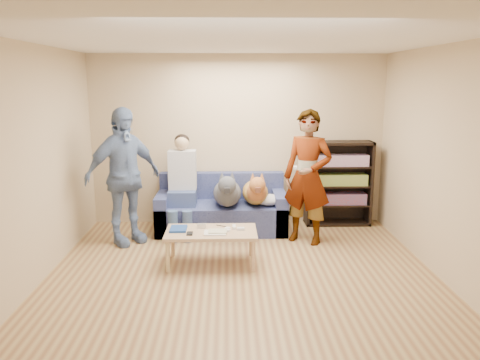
{
  "coord_description": "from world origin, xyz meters",
  "views": [
    {
      "loc": [
        -0.16,
        -4.68,
        2.2
      ],
      "look_at": [
        0.0,
        1.2,
        0.95
      ],
      "focal_mm": 35.0,
      "sensor_mm": 36.0,
      "label": 1
    }
  ],
  "objects_px": {
    "notebook_blue": "(178,229)",
    "sofa": "(222,211)",
    "dog_tan": "(256,191)",
    "bookshelf": "(338,181)",
    "person_seated": "(182,181)",
    "person_standing_right": "(308,177)",
    "dog_gray": "(227,192)",
    "person_standing_left": "(123,177)",
    "coffee_table": "(211,234)",
    "camera_silver": "(202,226)"
  },
  "relations": [
    {
      "from": "notebook_blue",
      "to": "sofa",
      "type": "height_order",
      "value": "sofa"
    },
    {
      "from": "dog_tan",
      "to": "bookshelf",
      "type": "bearing_deg",
      "value": 16.31
    },
    {
      "from": "person_seated",
      "to": "sofa",
      "type": "bearing_deg",
      "value": 12.51
    },
    {
      "from": "person_standing_right",
      "to": "dog_gray",
      "type": "distance_m",
      "value": 1.18
    },
    {
      "from": "person_standing_left",
      "to": "coffee_table",
      "type": "relative_size",
      "value": 1.7
    },
    {
      "from": "camera_silver",
      "to": "notebook_blue",
      "type": "bearing_deg",
      "value": -165.96
    },
    {
      "from": "person_standing_right",
      "to": "dog_tan",
      "type": "bearing_deg",
      "value": 177.08
    },
    {
      "from": "coffee_table",
      "to": "sofa",
      "type": "bearing_deg",
      "value": 85.24
    },
    {
      "from": "camera_silver",
      "to": "dog_tan",
      "type": "height_order",
      "value": "dog_tan"
    },
    {
      "from": "bookshelf",
      "to": "coffee_table",
      "type": "bearing_deg",
      "value": -140.31
    },
    {
      "from": "notebook_blue",
      "to": "bookshelf",
      "type": "bearing_deg",
      "value": 33.61
    },
    {
      "from": "person_standing_left",
      "to": "camera_silver",
      "type": "relative_size",
      "value": 16.99
    },
    {
      "from": "person_standing_left",
      "to": "person_seated",
      "type": "distance_m",
      "value": 0.88
    },
    {
      "from": "person_standing_left",
      "to": "bookshelf",
      "type": "height_order",
      "value": "person_standing_left"
    },
    {
      "from": "bookshelf",
      "to": "person_standing_left",
      "type": "bearing_deg",
      "value": -165.83
    },
    {
      "from": "dog_tan",
      "to": "bookshelf",
      "type": "relative_size",
      "value": 0.88
    },
    {
      "from": "person_seated",
      "to": "coffee_table",
      "type": "relative_size",
      "value": 1.34
    },
    {
      "from": "person_standing_left",
      "to": "dog_tan",
      "type": "relative_size",
      "value": 1.63
    },
    {
      "from": "camera_silver",
      "to": "dog_tan",
      "type": "bearing_deg",
      "value": 56.03
    },
    {
      "from": "person_standing_left",
      "to": "notebook_blue",
      "type": "xyz_separation_m",
      "value": [
        0.81,
        -0.75,
        -0.5
      ]
    },
    {
      "from": "person_standing_left",
      "to": "notebook_blue",
      "type": "height_order",
      "value": "person_standing_left"
    },
    {
      "from": "coffee_table",
      "to": "dog_tan",
      "type": "bearing_deg",
      "value": 63.11
    },
    {
      "from": "notebook_blue",
      "to": "dog_tan",
      "type": "bearing_deg",
      "value": 48.82
    },
    {
      "from": "camera_silver",
      "to": "person_seated",
      "type": "xyz_separation_m",
      "value": [
        -0.34,
        1.11,
        0.33
      ]
    },
    {
      "from": "camera_silver",
      "to": "person_seated",
      "type": "height_order",
      "value": "person_seated"
    },
    {
      "from": "camera_silver",
      "to": "dog_gray",
      "type": "height_order",
      "value": "dog_gray"
    },
    {
      "from": "dog_gray",
      "to": "dog_tan",
      "type": "xyz_separation_m",
      "value": [
        0.42,
        0.09,
        -0.02
      ]
    },
    {
      "from": "dog_gray",
      "to": "dog_tan",
      "type": "distance_m",
      "value": 0.43
    },
    {
      "from": "person_seated",
      "to": "dog_gray",
      "type": "relative_size",
      "value": 1.18
    },
    {
      "from": "dog_tan",
      "to": "bookshelf",
      "type": "distance_m",
      "value": 1.36
    },
    {
      "from": "person_standing_right",
      "to": "camera_silver",
      "type": "distance_m",
      "value": 1.62
    },
    {
      "from": "notebook_blue",
      "to": "bookshelf",
      "type": "height_order",
      "value": "bookshelf"
    },
    {
      "from": "person_standing_left",
      "to": "camera_silver",
      "type": "bearing_deg",
      "value": -72.91
    },
    {
      "from": "person_standing_left",
      "to": "bookshelf",
      "type": "distance_m",
      "value": 3.23
    },
    {
      "from": "person_standing_right",
      "to": "dog_gray",
      "type": "xyz_separation_m",
      "value": [
        -1.09,
        0.35,
        -0.28
      ]
    },
    {
      "from": "person_standing_right",
      "to": "notebook_blue",
      "type": "relative_size",
      "value": 7.06
    },
    {
      "from": "person_standing_left",
      "to": "bookshelf",
      "type": "bearing_deg",
      "value": -26.71
    },
    {
      "from": "person_standing_right",
      "to": "coffee_table",
      "type": "xyz_separation_m",
      "value": [
        -1.29,
        -0.77,
        -0.54
      ]
    },
    {
      "from": "person_seated",
      "to": "bookshelf",
      "type": "bearing_deg",
      "value": 8.64
    },
    {
      "from": "camera_silver",
      "to": "bookshelf",
      "type": "relative_size",
      "value": 0.08
    },
    {
      "from": "person_standing_right",
      "to": "dog_tan",
      "type": "height_order",
      "value": "person_standing_right"
    },
    {
      "from": "notebook_blue",
      "to": "coffee_table",
      "type": "distance_m",
      "value": 0.41
    },
    {
      "from": "sofa",
      "to": "dog_tan",
      "type": "distance_m",
      "value": 0.62
    },
    {
      "from": "person_standing_right",
      "to": "person_standing_left",
      "type": "bearing_deg",
      "value": -150.89
    },
    {
      "from": "dog_gray",
      "to": "dog_tan",
      "type": "bearing_deg",
      "value": 12.2
    },
    {
      "from": "notebook_blue",
      "to": "camera_silver",
      "type": "distance_m",
      "value": 0.29
    },
    {
      "from": "dog_gray",
      "to": "bookshelf",
      "type": "distance_m",
      "value": 1.78
    },
    {
      "from": "person_standing_left",
      "to": "dog_gray",
      "type": "height_order",
      "value": "person_standing_left"
    },
    {
      "from": "camera_silver",
      "to": "person_standing_left",
      "type": "bearing_deg",
      "value": 147.97
    },
    {
      "from": "person_standing_left",
      "to": "coffee_table",
      "type": "bearing_deg",
      "value": -74.42
    }
  ]
}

